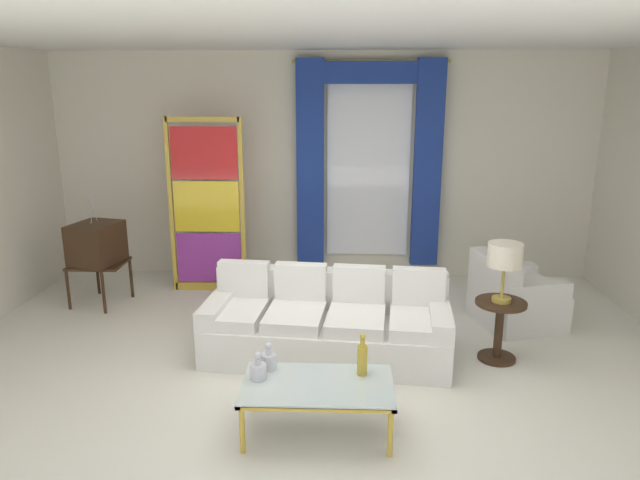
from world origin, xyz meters
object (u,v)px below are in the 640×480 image
at_px(bottle_amber_squat, 258,370).
at_px(round_side_table, 499,325).
at_px(bottle_blue_decanter, 269,360).
at_px(peacock_figurine, 236,285).
at_px(bottle_crystal_tall, 362,358).
at_px(stained_glass_divider, 207,210).
at_px(armchair_white, 513,300).
at_px(table_lamp_brass, 505,257).
at_px(vintage_tv, 96,245).
at_px(coffee_table, 318,388).
at_px(couch_white_long, 328,324).

bearing_deg(bottle_amber_squat, round_side_table, 30.08).
height_order(bottle_blue_decanter, peacock_figurine, bottle_blue_decanter).
distance_m(bottle_crystal_tall, peacock_figurine, 2.97).
bearing_deg(stained_glass_divider, bottle_blue_decanter, -68.91).
height_order(armchair_white, table_lamp_brass, table_lamp_brass).
xyz_separation_m(stained_glass_divider, table_lamp_brass, (3.20, -1.85, -0.03)).
relative_size(bottle_amber_squat, vintage_tv, 0.16).
bearing_deg(bottle_amber_squat, coffee_table, -6.89).
relative_size(couch_white_long, peacock_figurine, 4.02).
relative_size(armchair_white, stained_glass_divider, 0.45).
distance_m(armchair_white, stained_glass_divider, 3.79).
distance_m(coffee_table, table_lamp_brass, 2.22).
height_order(coffee_table, armchair_white, armchair_white).
bearing_deg(bottle_blue_decanter, stained_glass_divider, 111.09).
xyz_separation_m(couch_white_long, bottle_crystal_tall, (0.30, -1.20, 0.24)).
height_order(couch_white_long, vintage_tv, vintage_tv).
height_order(bottle_blue_decanter, round_side_table, bottle_blue_decanter).
height_order(couch_white_long, bottle_blue_decanter, couch_white_long).
bearing_deg(round_side_table, peacock_figurine, 152.87).
height_order(stained_glass_divider, peacock_figurine, stained_glass_divider).
height_order(bottle_blue_decanter, bottle_crystal_tall, bottle_crystal_tall).
xyz_separation_m(vintage_tv, stained_glass_divider, (1.22, 0.52, 0.33)).
bearing_deg(coffee_table, vintage_tv, 136.25).
distance_m(bottle_amber_squat, round_side_table, 2.47).
bearing_deg(armchair_white, peacock_figurine, 170.03).
relative_size(vintage_tv, stained_glass_divider, 0.61).
distance_m(bottle_crystal_tall, round_side_table, 1.77).
height_order(bottle_amber_squat, stained_glass_divider, stained_glass_divider).
relative_size(bottle_amber_squat, armchair_white, 0.22).
distance_m(bottle_amber_squat, vintage_tv, 3.45).
bearing_deg(bottle_crystal_tall, bottle_blue_decanter, 174.98).
bearing_deg(couch_white_long, coffee_table, -91.65).
distance_m(peacock_figurine, round_side_table, 3.14).
bearing_deg(table_lamp_brass, bottle_blue_decanter, -152.66).
bearing_deg(armchair_white, bottle_blue_decanter, -141.51).
distance_m(coffee_table, bottle_crystal_tall, 0.41).
relative_size(coffee_table, round_side_table, 1.91).
distance_m(couch_white_long, peacock_figurine, 1.79).
relative_size(bottle_amber_squat, stained_glass_divider, 0.10).
xyz_separation_m(bottle_amber_squat, vintage_tv, (-2.29, 2.57, 0.24)).
xyz_separation_m(peacock_figurine, table_lamp_brass, (2.80, -1.43, 0.81)).
bearing_deg(table_lamp_brass, couch_white_long, 177.74).
bearing_deg(round_side_table, bottle_amber_squat, -149.92).
xyz_separation_m(bottle_amber_squat, armchair_white, (2.51, 2.11, -0.20)).
xyz_separation_m(couch_white_long, stained_glass_divider, (-1.56, 1.79, 0.75)).
bearing_deg(bottle_blue_decanter, round_side_table, 27.34).
bearing_deg(bottle_blue_decanter, coffee_table, -29.05).
bearing_deg(bottle_amber_squat, stained_glass_divider, 109.08).
bearing_deg(round_side_table, stained_glass_divider, 149.93).
bearing_deg(vintage_tv, coffee_table, -43.75).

